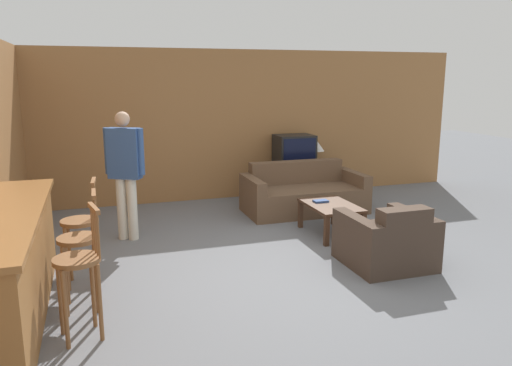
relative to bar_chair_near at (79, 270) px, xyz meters
name	(u,v)px	position (x,y,z in m)	size (l,w,h in m)	color
ground_plane	(293,271)	(2.21, 0.81, -0.59)	(24.00, 24.00, 0.00)	slate
wall_back	(215,126)	(2.21, 4.44, 0.71)	(9.40, 0.08, 2.60)	#9E6B3D
bar_counter	(14,265)	(-0.57, 0.56, -0.09)	(0.55, 2.85, 0.99)	brown
bar_chair_near	(79,270)	(0.00, 0.00, 0.00)	(0.45, 0.45, 1.11)	brown
bar_chair_mid	(81,248)	(0.00, 0.56, 0.00)	(0.38, 0.38, 1.11)	brown
bar_chair_far	(82,230)	(0.00, 1.15, 0.00)	(0.40, 0.40, 1.11)	brown
couch_far	(303,194)	(3.33, 3.12, -0.31)	(1.91, 0.95, 0.77)	brown
armchair_near	(387,242)	(3.29, 0.63, -0.31)	(0.91, 0.90, 0.76)	#423328
coffee_table	(331,209)	(3.20, 1.88, -0.23)	(0.61, 0.93, 0.43)	#472D1E
tv_unit	(294,181)	(3.57, 4.11, -0.30)	(1.20, 0.49, 0.58)	#2D2319
tv	(294,150)	(3.57, 4.10, 0.26)	(0.67, 0.51, 0.54)	black
book_on_table	(321,201)	(3.12, 2.03, -0.15)	(0.20, 0.13, 0.03)	navy
table_lamp	(317,147)	(4.01, 4.11, 0.30)	(0.28, 0.28, 0.42)	brown
person_by_window	(125,168)	(0.54, 2.54, 0.37)	(0.49, 0.35, 1.70)	silver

